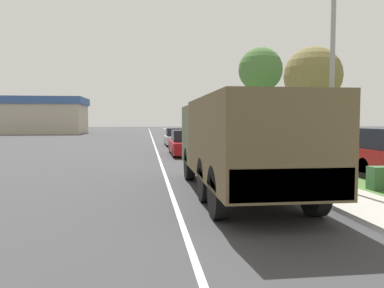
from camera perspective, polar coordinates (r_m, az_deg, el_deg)
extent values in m
plane|color=#38383A|center=(36.61, -5.88, 0.31)|extent=(180.00, 180.00, 0.00)
cube|color=silver|center=(36.61, -5.88, 0.31)|extent=(0.12, 120.00, 0.00)
cube|color=#ADAAA3|center=(36.97, 1.11, 0.45)|extent=(1.80, 120.00, 0.12)
cube|color=#4C7538|center=(37.85, 7.72, 0.41)|extent=(7.00, 120.00, 0.02)
cube|color=#545B3D|center=(13.43, 4.11, 1.48)|extent=(2.45, 2.23, 2.00)
cube|color=brown|center=(9.54, 8.73, 0.83)|extent=(2.45, 5.75, 2.08)
cube|color=#545B3D|center=(6.96, 15.02, -6.02)|extent=(2.33, 0.10, 0.60)
cube|color=red|center=(6.62, 7.70, -4.66)|extent=(0.12, 0.06, 0.12)
cube|color=red|center=(7.30, 21.83, -4.11)|extent=(0.12, 0.06, 0.12)
cylinder|color=black|center=(13.23, -0.39, -3.02)|extent=(0.30, 1.15, 1.15)
cylinder|color=black|center=(13.64, 8.63, -2.86)|extent=(0.30, 1.15, 1.15)
cylinder|color=black|center=(8.03, 4.01, -7.36)|extent=(0.30, 1.15, 1.15)
cylinder|color=black|center=(8.70, 18.15, -6.68)|extent=(0.30, 1.15, 1.15)
cylinder|color=black|center=(9.70, 2.06, -5.44)|extent=(0.30, 1.15, 1.15)
cylinder|color=black|center=(10.26, 14.05, -5.06)|extent=(0.30, 1.15, 1.15)
cube|color=maroon|center=(22.73, -0.84, -0.42)|extent=(1.93, 4.85, 0.65)
cube|color=black|center=(22.79, -0.86, 1.27)|extent=(1.70, 2.18, 0.68)
cylinder|color=black|center=(24.22, -3.26, -0.61)|extent=(0.20, 0.64, 0.64)
cylinder|color=black|center=(24.39, 0.79, -0.57)|extent=(0.20, 0.64, 0.64)
cylinder|color=black|center=(21.13, -2.71, -1.22)|extent=(0.20, 0.64, 0.64)
cylinder|color=black|center=(21.33, 1.92, -1.18)|extent=(0.20, 0.64, 0.64)
cube|color=#B7BABF|center=(31.29, -2.47, 0.65)|extent=(1.79, 4.36, 0.62)
cube|color=black|center=(31.35, -2.49, 1.82)|extent=(1.57, 1.96, 0.65)
cylinder|color=black|center=(32.64, -4.05, 0.48)|extent=(0.20, 0.64, 0.64)
cylinder|color=black|center=(32.76, -1.28, 0.50)|extent=(0.20, 0.64, 0.64)
cylinder|color=black|center=(29.86, -3.78, 0.19)|extent=(0.20, 0.64, 0.64)
cylinder|color=black|center=(29.99, -0.75, 0.21)|extent=(0.20, 0.64, 0.64)
cylinder|color=black|center=(14.66, 24.96, -3.38)|extent=(0.24, 0.76, 0.76)
cylinder|color=gray|center=(12.05, 20.65, 13.31)|extent=(0.14, 0.14, 8.11)
cylinder|color=#4C3D2D|center=(19.87, 17.79, 2.53)|extent=(0.29, 0.29, 3.53)
sphere|color=olive|center=(19.99, 17.93, 9.88)|extent=(2.89, 2.89, 2.89)
cylinder|color=#4C3D2D|center=(33.21, 10.32, 4.64)|extent=(0.35, 0.35, 5.42)
sphere|color=#477038|center=(33.49, 10.40, 11.08)|extent=(3.80, 3.80, 3.80)
cube|color=#3D7042|center=(12.56, 26.57, -4.69)|extent=(0.55, 0.45, 0.70)
cube|color=#B2A893|center=(64.52, -23.08, 3.49)|extent=(15.70, 9.11, 4.57)
cube|color=#385693|center=(64.60, -23.14, 6.03)|extent=(16.33, 9.48, 1.14)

